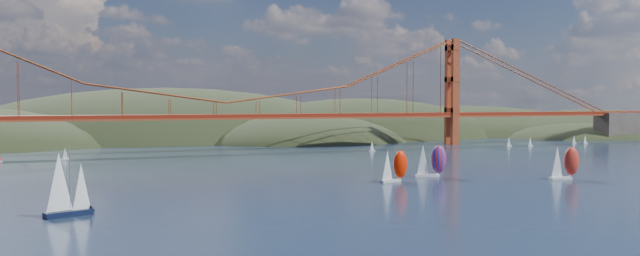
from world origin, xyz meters
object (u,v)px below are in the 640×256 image
Objects in this scene: sloop_navy at (66,185)px; racer_1 at (564,162)px; racer_0 at (394,165)px; racer_rwb at (430,160)px.

racer_1 is (133.21, 10.20, -1.15)m from sloop_navy.
sloop_navy is at bearing -170.36° from racer_1.
racer_rwb reaches higher than racer_0.
racer_rwb reaches higher than racer_1.
sloop_navy is 1.41× the size of racer_0.
sloop_navy reaches higher than racer_0.
racer_1 reaches higher than racer_0.
racer_0 is 17.19m from racer_rwb.
racer_0 is at bearing -6.31° from sloop_navy.
racer_1 is at bearing -23.45° from racer_0.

